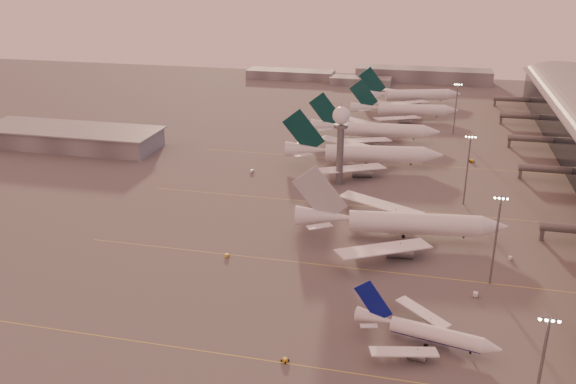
# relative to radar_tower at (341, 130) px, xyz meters

# --- Properties ---
(taxiway_markings) EXTENTS (180.00, 185.25, 0.02)m
(taxiway_markings) POSITION_rel_radar_tower_xyz_m (25.00, -64.00, -20.94)
(taxiway_markings) COLOR gold
(taxiway_markings) RESTS_ON ground
(hangar) EXTENTS (82.00, 27.00, 8.50)m
(hangar) POSITION_rel_radar_tower_xyz_m (-125.00, 20.00, -16.63)
(hangar) COLOR slate
(hangar) RESTS_ON ground
(radar_tower) EXTENTS (6.40, 6.40, 31.10)m
(radar_tower) POSITION_rel_radar_tower_xyz_m (0.00, 0.00, 0.00)
(radar_tower) COLOR slate
(radar_tower) RESTS_ON ground
(mast_a) EXTENTS (3.60, 0.56, 25.00)m
(mast_a) POSITION_rel_radar_tower_xyz_m (53.00, -120.00, -7.21)
(mast_a) COLOR slate
(mast_a) RESTS_ON ground
(mast_b) EXTENTS (3.60, 0.56, 25.00)m
(mast_b) POSITION_rel_radar_tower_xyz_m (50.00, -65.00, -7.21)
(mast_b) COLOR slate
(mast_b) RESTS_ON ground
(mast_c) EXTENTS (3.60, 0.56, 25.00)m
(mast_c) POSITION_rel_radar_tower_xyz_m (45.00, -10.00, -7.21)
(mast_c) COLOR slate
(mast_c) RESTS_ON ground
(mast_d) EXTENTS (3.60, 0.56, 25.00)m
(mast_d) POSITION_rel_radar_tower_xyz_m (43.00, 80.00, -7.21)
(mast_d) COLOR slate
(mast_d) RESTS_ON ground
(distant_horizon) EXTENTS (165.00, 37.50, 9.00)m
(distant_horizon) POSITION_rel_radar_tower_xyz_m (-2.38, 205.14, -17.06)
(distant_horizon) COLOR slate
(distant_horizon) RESTS_ON ground
(narrowbody_mid) EXTENTS (32.72, 25.86, 12.92)m
(narrowbody_mid) POSITION_rel_radar_tower_xyz_m (34.02, -96.30, -18.33)
(narrowbody_mid) COLOR white
(narrowbody_mid) RESTS_ON ground
(widebody_white) EXTENTS (64.03, 51.03, 22.56)m
(widebody_white) POSITION_rel_radar_tower_xyz_m (25.19, -43.19, -17.04)
(widebody_white) COLOR white
(widebody_white) RESTS_ON ground
(greentail_a) EXTENTS (64.52, 51.79, 23.50)m
(greentail_a) POSITION_rel_radar_tower_xyz_m (6.51, 22.11, -16.80)
(greentail_a) COLOR white
(greentail_a) RESTS_ON ground
(greentail_b) EXTENTS (60.39, 48.65, 21.92)m
(greentail_b) POSITION_rel_radar_tower_xyz_m (7.15, 60.68, -17.08)
(greentail_b) COLOR white
(greentail_b) RESTS_ON ground
(greentail_c) EXTENTS (56.69, 45.48, 20.67)m
(greentail_c) POSITION_rel_radar_tower_xyz_m (18.23, 104.48, -17.30)
(greentail_c) COLOR white
(greentail_c) RESTS_ON ground
(greentail_d) EXTENTS (58.44, 46.52, 21.84)m
(greentail_d) POSITION_rel_radar_tower_xyz_m (19.76, 140.75, -17.09)
(greentail_d) COLOR white
(greentail_d) RESTS_ON ground
(gsv_tug_mid) EXTENTS (3.53, 3.05, 0.87)m
(gsv_tug_mid) POSITION_rel_radar_tower_xyz_m (5.35, -109.56, -20.50)
(gsv_tug_mid) COLOR gold
(gsv_tug_mid) RESTS_ON ground
(gsv_truck_b) EXTENTS (6.37, 2.66, 2.52)m
(gsv_truck_b) POSITION_rel_radar_tower_xyz_m (46.48, -72.88, -19.66)
(gsv_truck_b) COLOR white
(gsv_truck_b) RESTS_ON ground
(gsv_truck_c) EXTENTS (3.92, 5.05, 1.95)m
(gsv_truck_c) POSITION_rel_radar_tower_xyz_m (-21.86, -66.30, -19.95)
(gsv_truck_c) COLOR gold
(gsv_truck_c) RESTS_ON ground
(gsv_catering_b) EXTENTS (5.07, 3.19, 3.85)m
(gsv_catering_b) POSITION_rel_radar_tower_xyz_m (56.72, -49.78, -19.02)
(gsv_catering_b) COLOR white
(gsv_catering_b) RESTS_ON ground
(gsv_truck_d) EXTENTS (3.86, 6.18, 2.35)m
(gsv_truck_d) POSITION_rel_radar_tower_xyz_m (-35.55, 5.17, -19.75)
(gsv_truck_d) COLOR white
(gsv_truck_d) RESTS_ON ground
(gsv_tug_hangar) EXTENTS (4.57, 3.72, 1.13)m
(gsv_tug_hangar) POSITION_rel_radar_tower_xyz_m (49.78, 37.69, -20.37)
(gsv_tug_hangar) COLOR gold
(gsv_tug_hangar) RESTS_ON ground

